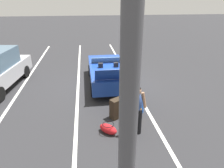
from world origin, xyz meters
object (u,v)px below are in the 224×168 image
suitcase_small_carryon (139,108)px  suitcase_medium_bright (135,115)px  suitcase_large_black (117,108)px  parking_lamp_post (129,114)px  traveler_person (137,108)px  duffel_bag (108,129)px  convertible_car (107,71)px

suitcase_small_carryon → suitcase_medium_bright: bearing=103.0°
suitcase_large_black → parking_lamp_post: (-5.09, 0.73, 2.92)m
parking_lamp_post → traveler_person: bearing=-16.3°
suitcase_medium_bright → traveler_person: traveler_person is taller
suitcase_medium_bright → suitcase_small_carryon: (0.55, -0.31, -0.06)m
suitcase_small_carryon → duffel_bag: 1.65m
parking_lamp_post → suitcase_large_black: bearing=-8.2°
convertible_car → suitcase_small_carryon: (-3.19, -0.83, -0.34)m
parking_lamp_post → suitcase_small_carryon: bearing=-17.0°
convertible_car → suitcase_large_black: size_ratio=5.73×
suitcase_large_black → duffel_bag: (-0.88, 0.41, -0.21)m
traveler_person → convertible_car: bearing=4.5°
suitcase_small_carryon → suitcase_large_black: bearing=51.8°
suitcase_small_carryon → parking_lamp_post: parking_lamp_post is taller
duffel_bag → suitcase_medium_bright: bearing=-63.9°
suitcase_large_black → duffel_bag: suitcase_large_black is taller
suitcase_medium_bright → duffel_bag: suitcase_medium_bright is taller
convertible_car → parking_lamp_post: size_ratio=0.74×
suitcase_small_carryon → parking_lamp_post: 6.26m
suitcase_medium_bright → parking_lamp_post: parking_lamp_post is taller
convertible_car → suitcase_medium_bright: size_ratio=6.84×
convertible_car → duffel_bag: bearing=173.5°
suitcase_large_black → suitcase_medium_bright: (-0.41, -0.56, -0.06)m
suitcase_large_black → suitcase_small_carryon: 0.89m
suitcase_medium_bright → traveler_person: (-0.61, 0.10, 0.62)m
convertible_car → suitcase_large_black: convertible_car is taller
suitcase_small_carryon → traveler_person: bearing=112.7°
suitcase_small_carryon → traveler_person: (-1.17, 0.41, 0.68)m
suitcase_medium_bright → parking_lamp_post: bearing=50.3°
suitcase_medium_bright → suitcase_small_carryon: suitcase_small_carryon is taller
suitcase_medium_bright → traveler_person: size_ratio=0.38×
duffel_bag → suitcase_small_carryon: bearing=-51.3°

